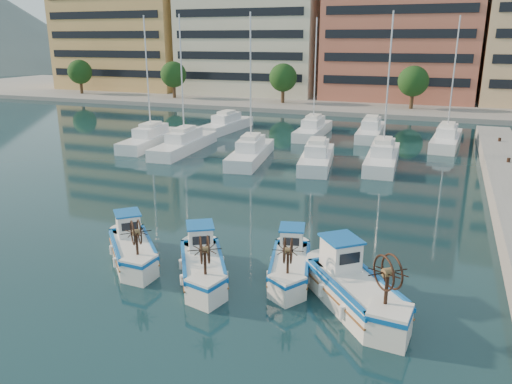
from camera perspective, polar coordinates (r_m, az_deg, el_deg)
name	(u,v)px	position (r m, az deg, el deg)	size (l,w,h in m)	color
ground	(204,283)	(20.85, -5.99, -10.26)	(300.00, 300.00, 0.00)	#16373B
waterfront	(461,27)	(81.48, 22.42, 16.99)	(180.00, 40.00, 25.60)	gray
yacht_marina	(316,142)	(46.22, 6.82, 5.74)	(38.54, 23.28, 11.50)	white
fishing_boat_a	(132,246)	(23.02, -13.96, -6.04)	(3.83, 3.97, 2.53)	white
fishing_boat_b	(202,262)	(20.90, -6.14, -8.01)	(3.47, 4.25, 2.58)	white
fishing_boat_c	(290,262)	(20.96, 3.93, -8.01)	(2.39, 3.98, 2.41)	white
fishing_boat_d	(354,287)	(19.04, 11.12, -10.56)	(4.35, 4.68, 2.94)	white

